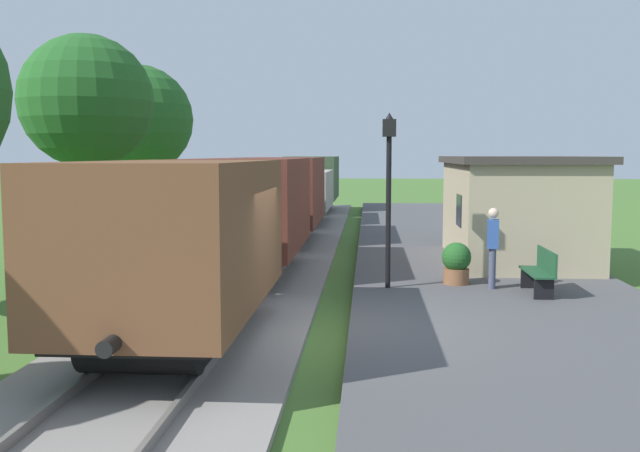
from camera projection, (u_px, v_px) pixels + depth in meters
name	position (u px, v px, depth m)	size (l,w,h in m)	color
ground_plane	(337.00, 342.00, 11.63)	(160.00, 160.00, 0.00)	#47702D
platform_slab	(534.00, 338.00, 11.39)	(6.00, 60.00, 0.25)	#4C4C4F
track_ballast	(194.00, 335.00, 11.78)	(3.80, 60.00, 0.12)	gray
rail_near	(236.00, 329.00, 11.72)	(0.07, 60.00, 0.14)	slate
rail_far	(151.00, 327.00, 11.82)	(0.07, 60.00, 0.14)	slate
freight_train	(281.00, 198.00, 23.56)	(2.50, 32.60, 2.72)	brown
station_hut	(515.00, 208.00, 18.72)	(3.50, 5.80, 2.78)	tan
bench_near_hut	(541.00, 271.00, 14.32)	(0.42, 1.50, 0.91)	#1E4C2D
bench_down_platform	(471.00, 224.00, 23.97)	(0.42, 1.50, 0.91)	#1E4C2D
person_waiting	(493.00, 244.00, 14.88)	(0.30, 0.42, 1.71)	#474C66
potted_planter	(456.00, 263.00, 15.41)	(0.64, 0.64, 0.92)	brown
lamp_post_near	(389.00, 168.00, 14.77)	(0.28, 0.28, 3.70)	black
tree_trackside_far	(87.00, 102.00, 19.45)	(3.67, 3.67, 6.38)	#4C3823
tree_field_left	(138.00, 120.00, 26.89)	(4.14, 4.14, 6.48)	#4C3823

